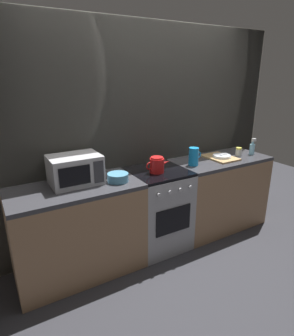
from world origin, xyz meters
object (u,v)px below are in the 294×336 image
(stove_unit, at_px, (158,209))
(dish_pile, at_px, (221,157))
(kettle, at_px, (157,165))
(microwave, at_px, (75,170))
(mixing_bowl, at_px, (118,177))
(pitcher, at_px, (194,156))
(spice_jar, at_px, (239,152))
(spray_bottle, at_px, (252,148))

(stove_unit, distance_m, dish_pile, 1.01)
(stove_unit, distance_m, kettle, 0.54)
(microwave, distance_m, mixing_bowl, 0.40)
(kettle, relative_size, pitcher, 1.42)
(mixing_bowl, xyz_separation_m, pitcher, (0.94, 0.04, 0.06))
(stove_unit, bearing_deg, pitcher, -5.44)
(dish_pile, xyz_separation_m, spice_jar, (0.27, -0.02, 0.03))
(stove_unit, bearing_deg, dish_pile, -0.60)
(microwave, xyz_separation_m, kettle, (0.82, -0.12, -0.05))
(kettle, bearing_deg, spray_bottle, -1.10)
(stove_unit, distance_m, pitcher, 0.71)
(kettle, relative_size, mixing_bowl, 1.42)
(pitcher, distance_m, dish_pile, 0.46)
(mixing_bowl, height_order, dish_pile, mixing_bowl)
(pitcher, height_order, dish_pile, pitcher)
(mixing_bowl, distance_m, spice_jar, 1.67)
(dish_pile, bearing_deg, spray_bottle, -7.36)
(microwave, height_order, dish_pile, microwave)
(pitcher, bearing_deg, spice_jar, 0.77)
(microwave, distance_m, dish_pile, 1.76)
(kettle, xyz_separation_m, pitcher, (0.48, 0.00, 0.02))
(stove_unit, relative_size, spray_bottle, 4.43)
(pitcher, height_order, spray_bottle, spray_bottle)
(dish_pile, bearing_deg, mixing_bowl, -177.21)
(mixing_bowl, height_order, spray_bottle, spray_bottle)
(spray_bottle, bearing_deg, mixing_bowl, -179.77)
(dish_pile, bearing_deg, stove_unit, 179.40)
(stove_unit, height_order, dish_pile, dish_pile)
(spice_jar, xyz_separation_m, spray_bottle, (0.20, -0.04, 0.03))
(stove_unit, xyz_separation_m, dish_pile, (0.89, -0.01, 0.47))
(mixing_bowl, height_order, pitcher, pitcher)
(stove_unit, height_order, kettle, kettle)
(pitcher, xyz_separation_m, dish_pile, (0.45, 0.03, -0.08))
(stove_unit, xyz_separation_m, spice_jar, (1.17, -0.03, 0.50))
(microwave, height_order, mixing_bowl, microwave)
(mixing_bowl, bearing_deg, microwave, 156.55)
(dish_pile, bearing_deg, pitcher, -175.83)
(stove_unit, relative_size, dish_pile, 2.25)
(pitcher, relative_size, spray_bottle, 0.99)
(pitcher, relative_size, spice_jar, 1.90)
(kettle, height_order, dish_pile, kettle)
(microwave, bearing_deg, kettle, -8.41)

